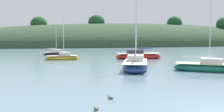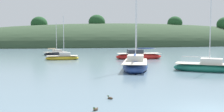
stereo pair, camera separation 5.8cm
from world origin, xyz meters
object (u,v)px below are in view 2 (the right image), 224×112
at_px(sailboat_cream_ketch, 206,67).
at_px(sailboat_blue_center, 56,53).
at_px(duck_lead, 96,109).
at_px(sailboat_black_sloop, 138,56).
at_px(sailboat_grey_yawl, 63,57).
at_px(duck_straggler, 110,98).
at_px(sailboat_red_portside, 135,65).

distance_m(sailboat_cream_ketch, sailboat_blue_center, 30.71).
height_order(sailboat_cream_ketch, duck_lead, sailboat_cream_ketch).
height_order(sailboat_black_sloop, sailboat_grey_yawl, sailboat_black_sloop).
relative_size(sailboat_blue_center, duck_lead, 17.07).
xyz_separation_m(duck_lead, duck_straggler, (1.26, 2.11, 0.00)).
relative_size(sailboat_grey_yawl, duck_straggler, 17.62).
bearing_deg(duck_straggler, duck_lead, -120.88).
bearing_deg(duck_lead, sailboat_red_portside, 63.48).
xyz_separation_m(sailboat_red_portside, sailboat_cream_ketch, (6.65, -2.96, -0.07)).
xyz_separation_m(sailboat_grey_yawl, duck_straggler, (0.80, -26.25, -0.27)).
bearing_deg(duck_straggler, sailboat_cream_ketch, 36.39).
xyz_separation_m(sailboat_red_portside, sailboat_blue_center, (-7.21, 24.44, -0.14)).
height_order(sailboat_red_portside, sailboat_cream_ketch, sailboat_red_portside).
bearing_deg(sailboat_blue_center, sailboat_grey_yawl, -87.08).
bearing_deg(duck_straggler, sailboat_grey_yawl, 91.74).
relative_size(sailboat_blue_center, duck_straggler, 16.52).
distance_m(sailboat_red_portside, duck_straggler, 13.54).
distance_m(sailboat_cream_ketch, sailboat_grey_yawl, 21.62).
relative_size(sailboat_grey_yawl, duck_lead, 18.21).
relative_size(sailboat_black_sloop, duck_straggler, 26.26).
relative_size(sailboat_black_sloop, sailboat_grey_yawl, 1.49).
distance_m(sailboat_cream_ketch, duck_straggler, 15.57).
bearing_deg(sailboat_grey_yawl, sailboat_black_sloop, -6.82).
distance_m(sailboat_blue_center, duck_lead, 38.75).
bearing_deg(sailboat_blue_center, duck_lead, -89.90).
bearing_deg(sailboat_grey_yawl, duck_straggler, -88.26).
xyz_separation_m(sailboat_blue_center, duck_straggler, (1.33, -36.64, -0.27)).
xyz_separation_m(sailboat_red_portside, sailboat_grey_yawl, (-6.68, 14.06, -0.14)).
bearing_deg(sailboat_blue_center, sailboat_black_sloop, -43.98).
xyz_separation_m(sailboat_blue_center, sailboat_grey_yawl, (0.53, -10.38, 0.00)).
distance_m(sailboat_black_sloop, sailboat_cream_ketch, 15.71).
height_order(sailboat_grey_yawl, duck_lead, sailboat_grey_yawl).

